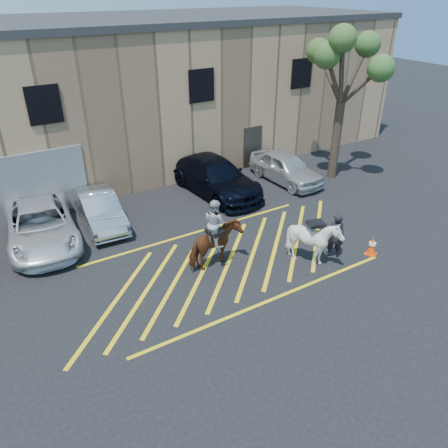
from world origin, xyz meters
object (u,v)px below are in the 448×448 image
handler (335,235)px  mounted_bay (215,240)px  car_silver_sedan (100,209)px  traffic_cone (372,246)px  car_blue_suv (215,176)px  saddled_white (314,241)px  tree (346,60)px  car_white_pickup (41,225)px  car_white_suv (286,168)px

handler → mounted_bay: (-3.99, 1.70, 0.17)m
car_silver_sedan → traffic_cone: car_silver_sedan is taller
car_blue_suv → saddled_white: 6.99m
car_blue_suv → tree: (6.11, -1.45, 4.88)m
traffic_cone → car_silver_sedan: bearing=136.1°
car_white_pickup → handler: bearing=-31.0°
car_white_suv → car_silver_sedan: bearing=174.4°
car_blue_suv → traffic_cone: car_blue_suv is taller
car_white_suv → handler: bearing=-116.6°
handler → tree: tree is taller
car_white_pickup → car_silver_sedan: (2.34, 0.25, -0.07)m
tree → car_white_suv: bearing=162.7°
saddled_white → tree: 9.60m
saddled_white → car_white_pickup: bearing=140.4°
handler → car_blue_suv: bearing=-44.7°
mounted_bay → car_white_pickup: bearing=134.8°
car_silver_sedan → mounted_bay: size_ratio=1.59×
traffic_cone → car_white_pickup: bearing=144.5°
traffic_cone → tree: bearing=57.6°
handler → saddled_white: (-0.96, 0.05, 0.03)m
car_white_pickup → car_silver_sedan: size_ratio=1.30×
handler → traffic_cone: bearing=-168.8°
car_silver_sedan → handler: (6.47, -6.80, 0.19)m
traffic_cone → tree: 9.11m
handler → mounted_bay: mounted_bay is taller
mounted_bay → car_silver_sedan: bearing=115.9°
car_white_pickup → saddled_white: saddled_white is taller
saddled_white → mounted_bay: bearing=151.5°
car_white_pickup → handler: (8.81, -6.55, 0.13)m
car_white_suv → traffic_cone: bearing=-105.1°
car_silver_sedan → handler: bearing=-42.9°
car_blue_suv → car_white_pickup: bearing=178.7°
car_blue_suv → handler: size_ratio=3.23×
saddled_white → traffic_cone: bearing=-17.5°
car_white_pickup → car_white_suv: car_white_pickup is taller
car_white_pickup → mounted_bay: 6.84m
car_white_pickup → tree: 14.93m
car_blue_suv → car_white_suv: size_ratio=1.30×
car_white_pickup → tree: size_ratio=0.73×
car_white_pickup → car_blue_suv: bearing=9.2°
mounted_bay → saddled_white: (3.03, -1.64, -0.14)m
saddled_white → tree: (6.21, 5.54, 4.80)m
car_silver_sedan → car_white_suv: car_white_suv is taller
traffic_cone → saddled_white: bearing=162.5°
car_silver_sedan → mounted_bay: (2.47, -5.10, 0.36)m
car_white_pickup → mounted_bay: size_ratio=2.07×
car_blue_suv → car_white_suv: (3.66, -0.69, -0.08)m
car_white_suv → saddled_white: size_ratio=2.20×
traffic_cone → mounted_bay: bearing=156.0°
car_blue_suv → saddled_white: saddled_white is taller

